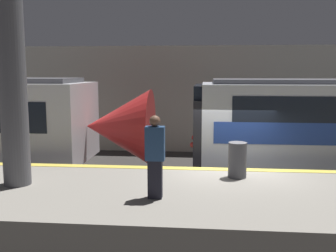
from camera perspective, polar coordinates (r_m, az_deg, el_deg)
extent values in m
plane|color=#33302D|center=(10.82, 9.34, -11.57)|extent=(120.00, 120.00, 0.00)
cube|color=gray|center=(8.72, 10.33, -12.73)|extent=(40.00, 4.09, 1.07)
cube|color=#EAD14C|center=(10.37, 9.53, -6.24)|extent=(40.00, 0.30, 0.01)
cube|color=#B2AD9E|center=(17.49, 7.96, 3.80)|extent=(50.00, 0.15, 4.71)
cylinder|color=#56565B|center=(9.24, -21.55, 4.23)|extent=(0.59, 0.59, 4.03)
cone|color=red|center=(13.30, -7.19, -0.08)|extent=(2.20, 2.52, 2.52)
sphere|color=#F2EFCC|center=(13.19, -3.13, -1.84)|extent=(0.20, 0.20, 0.20)
cube|color=black|center=(12.99, 4.42, -0.58)|extent=(0.25, 3.00, 2.12)
cube|color=black|center=(12.88, 4.47, 4.08)|extent=(0.25, 2.69, 0.85)
sphere|color=#EA4C42|center=(12.38, 3.62, -2.74)|extent=(0.18, 0.18, 0.18)
sphere|color=#EA4C42|center=(13.74, 3.81, -1.68)|extent=(0.18, 0.18, 0.18)
cube|color=black|center=(7.92, -1.88, -7.71)|extent=(0.28, 0.20, 0.78)
cube|color=navy|center=(7.76, -1.91, -2.54)|extent=(0.38, 0.24, 0.68)
sphere|color=brown|center=(7.69, -1.92, 0.74)|extent=(0.22, 0.22, 0.22)
cylinder|color=#4C4C51|center=(9.56, 10.05, -4.87)|extent=(0.44, 0.44, 0.85)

